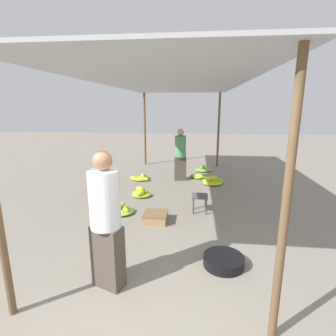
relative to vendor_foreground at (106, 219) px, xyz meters
name	(u,v)px	position (x,y,z in m)	size (l,w,h in m)	color
canopy_post_front_right	(286,209)	(1.89, -0.58, 0.46)	(0.08, 0.08, 2.76)	brown
canopy_post_back_left	(145,130)	(-0.92, 7.16, 0.46)	(0.08, 0.08, 2.76)	brown
canopy_post_back_right	(218,130)	(1.89, 7.16, 0.46)	(0.08, 0.08, 2.76)	brown
canopy_tarp	(171,83)	(0.48, 3.29, 1.86)	(3.21, 8.14, 0.04)	#B2B2B7
vendor_foreground	(106,219)	(0.00, 0.00, 0.00)	(0.49, 0.49, 1.77)	#4C4238
stool	(200,198)	(1.18, 2.56, -0.61)	(0.34, 0.34, 0.39)	#4C4C4C
basin_black	(224,261)	(1.52, 0.59, -0.84)	(0.59, 0.59, 0.15)	black
banana_pile_left_0	(119,210)	(-0.57, 2.29, -0.83)	(0.69, 0.51, 0.27)	#9AC230
banana_pile_left_1	(140,193)	(-0.33, 3.38, -0.83)	(0.51, 0.49, 0.27)	#B9CE2B
banana_pile_left_2	(141,178)	(-0.64, 4.91, -0.85)	(0.65, 0.57, 0.20)	#C9D528
banana_pile_right_0	(198,176)	(1.16, 5.26, -0.84)	(0.55, 0.38, 0.18)	#A5C62F
banana_pile_right_1	(204,170)	(1.37, 6.26, -0.86)	(0.67, 0.58, 0.22)	#96C031
banana_pile_right_2	(213,181)	(1.60, 4.74, -0.84)	(0.70, 0.56, 0.27)	#B8CE2B
crate_near	(156,217)	(0.30, 1.96, -0.83)	(0.47, 0.47, 0.19)	#9E7A4C
shopper_walking_mid	(180,154)	(0.59, 5.05, -0.09)	(0.39, 0.39, 1.60)	#4C4238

